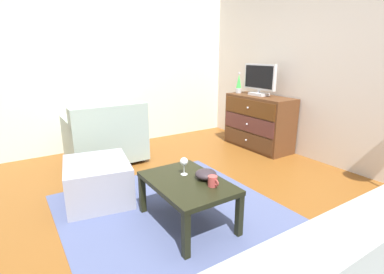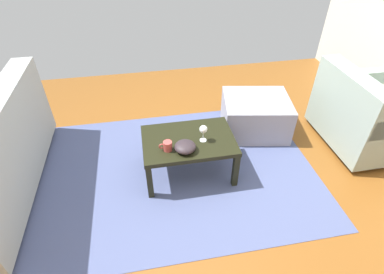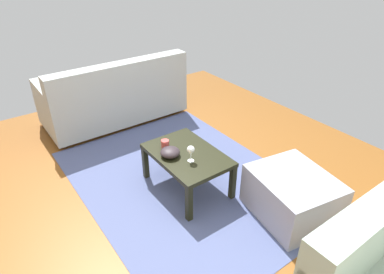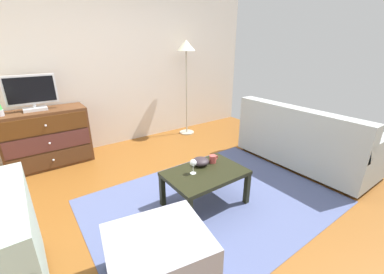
% 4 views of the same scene
% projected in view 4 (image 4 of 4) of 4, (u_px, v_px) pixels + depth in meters
% --- Properties ---
extents(ground_plane, '(5.50, 4.85, 0.05)m').
position_uv_depth(ground_plane, '(188.00, 201.00, 2.76)').
color(ground_plane, brown).
extents(wall_accent_rear, '(5.50, 0.12, 2.62)m').
position_uv_depth(wall_accent_rear, '(110.00, 66.00, 3.94)').
color(wall_accent_rear, beige).
rests_on(wall_accent_rear, ground_plane).
extents(area_rug, '(2.60, 1.90, 0.01)m').
position_uv_depth(area_rug, '(213.00, 201.00, 2.71)').
color(area_rug, '#47527B').
rests_on(area_rug, ground_plane).
extents(dresser, '(1.08, 0.49, 0.80)m').
position_uv_depth(dresser, '(47.00, 138.00, 3.42)').
color(dresser, '#532F18').
rests_on(dresser, ground_plane).
extents(tv, '(0.60, 0.18, 0.47)m').
position_uv_depth(tv, '(31.00, 92.00, 3.18)').
color(tv, silver).
rests_on(tv, dresser).
extents(coffee_table, '(0.82, 0.56, 0.40)m').
position_uv_depth(coffee_table, '(205.00, 176.00, 2.55)').
color(coffee_table, black).
rests_on(coffee_table, ground_plane).
extents(wine_glass, '(0.07, 0.07, 0.16)m').
position_uv_depth(wine_glass, '(193.00, 163.00, 2.46)').
color(wine_glass, silver).
rests_on(wine_glass, coffee_table).
extents(mug, '(0.11, 0.08, 0.08)m').
position_uv_depth(mug, '(213.00, 159.00, 2.71)').
color(mug, '#AE413E').
rests_on(mug, coffee_table).
extents(bowl_decorative, '(0.18, 0.18, 0.08)m').
position_uv_depth(bowl_decorative, '(201.00, 161.00, 2.66)').
color(bowl_decorative, '#2D2429').
rests_on(bowl_decorative, coffee_table).
extents(couch_large, '(0.85, 1.80, 0.87)m').
position_uv_depth(couch_large, '(304.00, 142.00, 3.45)').
color(couch_large, '#332319').
rests_on(couch_large, ground_plane).
extents(ottoman, '(0.80, 0.71, 0.40)m').
position_uv_depth(ottoman, '(159.00, 258.00, 1.75)').
color(ottoman, '#90919E').
rests_on(ottoman, ground_plane).
extents(standing_lamp, '(0.32, 0.32, 1.71)m').
position_uv_depth(standing_lamp, '(186.00, 55.00, 4.29)').
color(standing_lamp, '#A59E8C').
rests_on(standing_lamp, ground_plane).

